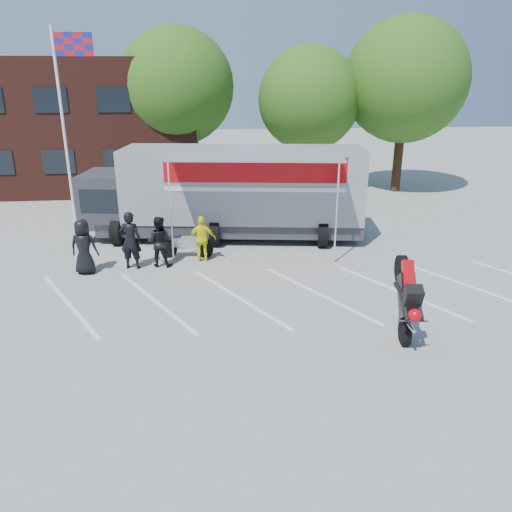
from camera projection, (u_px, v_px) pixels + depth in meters
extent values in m
plane|color=#9C9C97|center=(233.00, 313.00, 13.62)|extent=(100.00, 100.00, 0.00)
cube|color=white|center=(231.00, 297.00, 14.56)|extent=(18.09, 13.33, 0.01)
cube|color=#4C2018|center=(38.00, 125.00, 28.32)|extent=(18.00, 8.00, 7.00)
cylinder|color=white|center=(64.00, 129.00, 21.00)|extent=(0.12, 0.12, 8.00)
cube|color=red|center=(74.00, 44.00, 19.95)|extent=(1.50, 0.04, 0.90)
cylinder|color=#382314|center=(180.00, 161.00, 27.85)|extent=(0.50, 0.50, 3.24)
sphere|color=#2A5A16|center=(176.00, 86.00, 26.51)|extent=(6.12, 6.12, 6.12)
cylinder|color=#382314|center=(307.00, 165.00, 27.65)|extent=(0.50, 0.50, 2.88)
sphere|color=#2A5A16|center=(309.00, 99.00, 26.45)|extent=(5.44, 5.44, 5.44)
cylinder|color=#382314|center=(398.00, 160.00, 27.57)|extent=(0.50, 0.50, 3.42)
sphere|color=#2A5A16|center=(405.00, 80.00, 26.15)|extent=(6.46, 6.46, 6.46)
imported|color=black|center=(84.00, 247.00, 16.08)|extent=(0.97, 0.72, 1.81)
imported|color=black|center=(131.00, 240.00, 16.48)|extent=(0.79, 0.59, 1.96)
imported|color=black|center=(159.00, 242.00, 16.73)|extent=(0.95, 0.80, 1.73)
imported|color=#FDFF0D|center=(202.00, 239.00, 17.17)|extent=(0.96, 0.44, 1.62)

